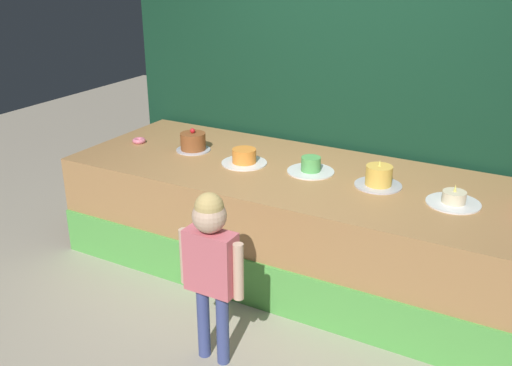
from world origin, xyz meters
name	(u,v)px	position (x,y,z in m)	size (l,w,h in m)	color
ground_plane	(266,310)	(0.00, 0.00, 0.00)	(12.00, 12.00, 0.00)	#ADA38E
stage_platform	(306,223)	(0.00, 0.65, 0.40)	(3.71, 1.33, 0.80)	#B27F4C
curtain_backdrop	(350,69)	(0.00, 1.41, 1.45)	(4.13, 0.08, 2.89)	#113823
child_figure	(211,256)	(-0.04, -0.60, 0.72)	(0.43, 0.20, 1.11)	#3F4C8C
donut	(139,141)	(-1.58, 0.62, 0.82)	(0.11, 0.11, 0.04)	pink
cake_far_left	(193,142)	(-1.05, 0.68, 0.87)	(0.28, 0.28, 0.19)	silver
cake_left	(244,157)	(-0.53, 0.61, 0.85)	(0.35, 0.35, 0.12)	white
cake_center	(311,167)	(0.00, 0.70, 0.85)	(0.35, 0.35, 0.12)	white
cake_right	(379,177)	(0.53, 0.68, 0.87)	(0.33, 0.33, 0.19)	silver
cake_far_right	(454,199)	(1.05, 0.61, 0.83)	(0.35, 0.35, 0.14)	white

